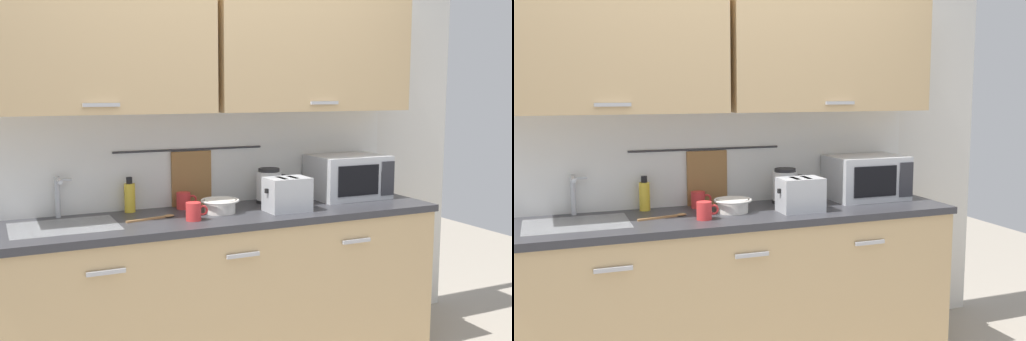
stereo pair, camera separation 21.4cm
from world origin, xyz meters
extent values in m
cube|color=tan|center=(0.00, 0.30, 0.43)|extent=(2.50, 0.60, 0.86)
cube|color=#B7B7BC|center=(-0.69, -0.01, 0.74)|extent=(0.18, 0.02, 0.02)
cube|color=#B7B7BC|center=(0.00, -0.01, 0.74)|extent=(0.18, 0.02, 0.02)
cube|color=#B7B7BC|center=(0.69, -0.01, 0.74)|extent=(0.18, 0.02, 0.02)
cube|color=#333338|center=(0.00, 0.30, 0.88)|extent=(2.53, 0.63, 0.04)
cube|color=#9EA0A5|center=(-0.83, 0.32, 0.85)|extent=(0.52, 0.38, 0.09)
cube|color=silver|center=(0.00, 0.63, 1.25)|extent=(3.70, 0.06, 2.50)
cube|color=silver|center=(0.00, 0.59, 1.18)|extent=(2.50, 0.01, 0.55)
cube|color=tan|center=(-0.63, 0.43, 1.80)|extent=(1.23, 0.33, 0.70)
cube|color=#B7B7BC|center=(-0.63, 0.26, 1.50)|extent=(0.18, 0.01, 0.02)
cube|color=tan|center=(0.63, 0.43, 1.80)|extent=(1.23, 0.33, 0.70)
cube|color=#B7B7BC|center=(0.63, 0.26, 1.50)|extent=(0.18, 0.01, 0.02)
cylinder|color=#333338|center=(-0.08, 0.58, 1.23)|extent=(0.90, 0.01, 0.01)
cube|color=olive|center=(-0.07, 0.58, 1.05)|extent=(0.24, 0.02, 0.34)
cylinder|color=#B2B5BA|center=(-0.83, 0.55, 1.01)|extent=(0.03, 0.03, 0.22)
cylinder|color=#B2B5BA|center=(-0.83, 0.47, 1.11)|extent=(0.02, 0.16, 0.02)
cube|color=#B2B5BA|center=(-0.79, 0.55, 1.10)|extent=(0.07, 0.02, 0.01)
cube|color=silver|center=(0.90, 0.41, 1.04)|extent=(0.46, 0.34, 0.27)
cube|color=black|center=(0.87, 0.24, 1.04)|extent=(0.29, 0.01, 0.18)
cube|color=#2D2D33|center=(1.08, 0.24, 1.04)|extent=(0.09, 0.01, 0.21)
cylinder|color=black|center=(0.38, 0.47, 0.91)|extent=(0.16, 0.16, 0.02)
cylinder|color=white|center=(0.38, 0.47, 1.00)|extent=(0.15, 0.15, 0.17)
cylinder|color=#262628|center=(0.38, 0.47, 1.10)|extent=(0.13, 0.13, 0.02)
torus|color=black|center=(0.47, 0.47, 1.01)|extent=(0.11, 0.02, 0.11)
cylinder|color=yellow|center=(-0.45, 0.54, 0.98)|extent=(0.06, 0.06, 0.16)
cylinder|color=black|center=(-0.45, 0.54, 1.08)|extent=(0.03, 0.03, 0.04)
cylinder|color=red|center=(-0.20, 0.18, 0.95)|extent=(0.08, 0.08, 0.09)
torus|color=red|center=(-0.14, 0.18, 0.95)|extent=(0.06, 0.01, 0.06)
cylinder|color=silver|center=(0.00, 0.31, 0.94)|extent=(0.17, 0.17, 0.07)
torus|color=silver|center=(0.00, 0.31, 0.97)|extent=(0.21, 0.21, 0.01)
cube|color=#B7BABF|center=(0.36, 0.19, 1.00)|extent=(0.24, 0.17, 0.19)
cube|color=black|center=(0.32, 0.19, 1.08)|extent=(0.03, 0.12, 0.01)
cube|color=black|center=(0.39, 0.19, 1.08)|extent=(0.03, 0.12, 0.01)
cube|color=black|center=(0.23, 0.19, 1.02)|extent=(0.02, 0.02, 0.02)
cylinder|color=red|center=(-0.15, 0.50, 0.95)|extent=(0.08, 0.08, 0.09)
torus|color=red|center=(-0.10, 0.50, 0.95)|extent=(0.06, 0.01, 0.06)
cube|color=#9E7042|center=(-0.42, 0.29, 0.91)|extent=(0.22, 0.06, 0.01)
ellipsoid|color=#9E7042|center=(-0.29, 0.32, 0.91)|extent=(0.07, 0.05, 0.01)
camera|label=1|loc=(-1.17, -2.70, 1.57)|focal=41.73mm
camera|label=2|loc=(-0.97, -2.79, 1.57)|focal=41.73mm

